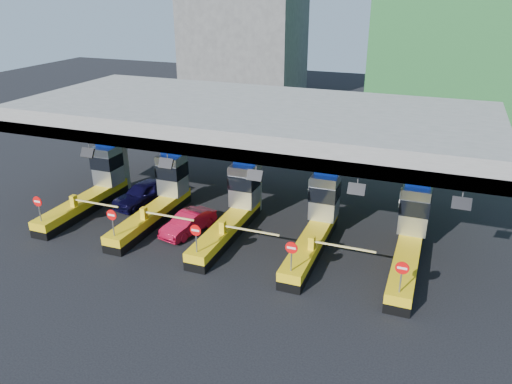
% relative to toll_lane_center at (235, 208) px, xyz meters
% --- Properties ---
extents(ground, '(120.00, 120.00, 0.00)m').
position_rel_toll_lane_center_xyz_m(ground, '(-0.00, -0.28, -1.40)').
color(ground, black).
rests_on(ground, ground).
extents(toll_canopy, '(28.00, 12.09, 7.00)m').
position_rel_toll_lane_center_xyz_m(toll_canopy, '(-0.00, 2.59, 4.74)').
color(toll_canopy, slate).
rests_on(toll_canopy, ground).
extents(toll_lane_far_left, '(4.43, 8.00, 4.16)m').
position_rel_toll_lane_center_xyz_m(toll_lane_far_left, '(-10.00, 0.00, 0.00)').
color(toll_lane_far_left, black).
rests_on(toll_lane_far_left, ground).
extents(toll_lane_left, '(4.43, 8.00, 4.16)m').
position_rel_toll_lane_center_xyz_m(toll_lane_left, '(-5.00, 0.00, 0.00)').
color(toll_lane_left, black).
rests_on(toll_lane_left, ground).
extents(toll_lane_center, '(4.43, 8.00, 4.16)m').
position_rel_toll_lane_center_xyz_m(toll_lane_center, '(0.00, 0.00, 0.00)').
color(toll_lane_center, black).
rests_on(toll_lane_center, ground).
extents(toll_lane_right, '(4.43, 8.00, 4.16)m').
position_rel_toll_lane_center_xyz_m(toll_lane_right, '(5.00, 0.00, 0.00)').
color(toll_lane_right, black).
rests_on(toll_lane_right, ground).
extents(toll_lane_far_right, '(4.43, 8.00, 4.16)m').
position_rel_toll_lane_center_xyz_m(toll_lane_far_right, '(10.00, 0.00, 0.00)').
color(toll_lane_far_right, black).
rests_on(toll_lane_far_right, ground).
extents(bg_building_concrete, '(14.00, 10.00, 18.00)m').
position_rel_toll_lane_center_xyz_m(bg_building_concrete, '(-14.00, 35.72, 7.60)').
color(bg_building_concrete, '#4C4C49').
rests_on(bg_building_concrete, ground).
extents(van, '(2.94, 4.85, 1.54)m').
position_rel_toll_lane_center_xyz_m(van, '(-7.12, 1.27, -0.62)').
color(van, black).
rests_on(van, ground).
extents(red_car, '(2.14, 4.02, 1.26)m').
position_rel_toll_lane_center_xyz_m(red_car, '(-2.39, -1.38, -0.77)').
color(red_car, maroon).
rests_on(red_car, ground).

